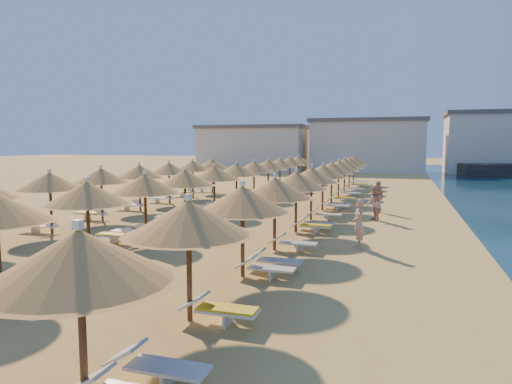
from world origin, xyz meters
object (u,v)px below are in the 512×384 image
(parasol_row_west, at_px, (226,172))
(beachgoer_c, at_px, (378,197))
(parasol_row_east, at_px, (318,174))
(beachgoer_b, at_px, (374,203))
(beachgoer_a, at_px, (359,224))

(parasol_row_west, bearing_deg, beachgoer_c, 12.85)
(parasol_row_east, bearing_deg, parasol_row_west, 180.00)
(parasol_row_west, relative_size, beachgoer_c, 23.29)
(parasol_row_east, height_order, beachgoer_c, parasol_row_east)
(beachgoer_b, bearing_deg, parasol_row_east, -132.42)
(beachgoer_b, bearing_deg, beachgoer_c, 156.47)
(parasol_row_west, xyz_separation_m, beachgoer_b, (8.52, -1.10, -1.37))
(beachgoer_c, bearing_deg, parasol_row_west, -107.18)
(beachgoer_c, relative_size, beachgoer_b, 1.00)
(beachgoer_c, distance_m, beachgoer_a, 9.58)
(parasol_row_west, xyz_separation_m, beachgoer_a, (8.33, -7.62, -1.32))
(beachgoer_c, bearing_deg, beachgoer_a, -31.35)
(parasol_row_east, relative_size, parasol_row_west, 1.00)
(parasol_row_east, bearing_deg, beachgoer_c, 31.78)
(beachgoer_a, relative_size, beachgoer_b, 1.05)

